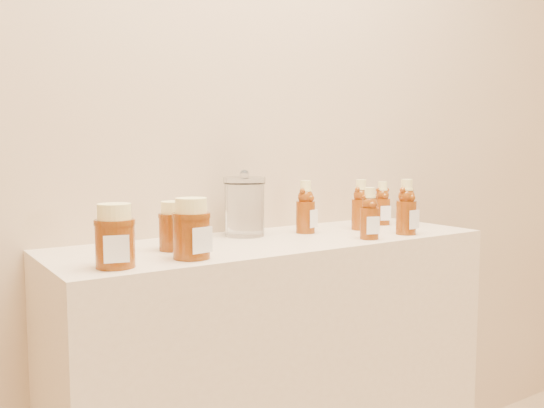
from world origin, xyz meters
TOP-DOWN VIEW (x-y plane):
  - wall_back at (0.00, 1.75)m, footprint 3.50×0.02m
  - display_table at (0.00, 1.55)m, footprint 1.20×0.40m
  - bear_bottle_back_left at (0.14, 1.60)m, footprint 0.07×0.07m
  - bear_bottle_back_mid at (0.31, 1.56)m, footprint 0.07×0.07m
  - bear_bottle_back_right at (0.45, 1.61)m, footprint 0.07×0.07m
  - bear_bottle_front_left at (0.21, 1.42)m, footprint 0.07×0.07m
  - bear_bottle_front_right at (0.36, 1.42)m, footprint 0.06×0.06m
  - honey_jar_left at (-0.48, 1.43)m, footprint 0.10×0.10m
  - honey_jar_back at (-0.30, 1.55)m, footprint 0.09×0.09m
  - honey_jar_front at (-0.31, 1.43)m, footprint 0.10×0.10m
  - glass_canister at (-0.04, 1.65)m, footprint 0.13×0.13m

SIDE VIEW (x-z plane):
  - display_table at x=0.00m, z-range 0.00..0.90m
  - honey_jar_back at x=-0.30m, z-range 0.90..1.02m
  - honey_jar_left at x=-0.48m, z-range 0.90..1.03m
  - honey_jar_front at x=-0.31m, z-range 0.90..1.04m
  - bear_bottle_back_right at x=0.45m, z-range 0.90..1.06m
  - bear_bottle_front_left at x=0.21m, z-range 0.90..1.06m
  - bear_bottle_back_mid at x=0.31m, z-range 0.90..1.07m
  - bear_bottle_back_left at x=0.14m, z-range 0.90..1.07m
  - bear_bottle_front_right at x=0.36m, z-range 0.90..1.08m
  - glass_canister at x=-0.04m, z-range 0.90..1.08m
  - wall_back at x=0.00m, z-range 0.00..2.70m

